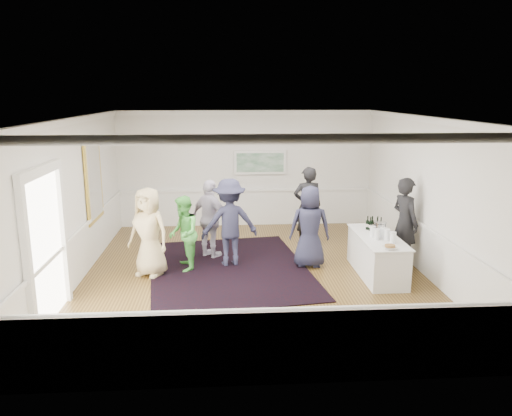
{
  "coord_description": "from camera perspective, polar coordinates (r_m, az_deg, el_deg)",
  "views": [
    {
      "loc": [
        -0.61,
        -9.69,
        3.65
      ],
      "look_at": [
        0.04,
        0.2,
        1.36
      ],
      "focal_mm": 35.0,
      "sensor_mm": 36.0,
      "label": 1
    }
  ],
  "objects": [
    {
      "name": "wainscoting",
      "position": [
        10.2,
        -0.16,
        -4.95
      ],
      "size": [
        7.0,
        8.0,
        1.0
      ],
      "primitive_type": null,
      "color": "white",
      "rests_on": "floor"
    },
    {
      "name": "wall_front",
      "position": [
        6.07,
        2.21,
        -6.69
      ],
      "size": [
        7.0,
        0.02,
        3.2
      ],
      "primitive_type": "cube",
      "color": "white",
      "rests_on": "floor"
    },
    {
      "name": "area_rug",
      "position": [
        10.7,
        -3.14,
        -6.88
      ],
      "size": [
        3.79,
        4.66,
        0.02
      ],
      "primitive_type": "cube",
      "rotation": [
        0.0,
        0.0,
        0.13
      ],
      "color": "black",
      "rests_on": "floor"
    },
    {
      "name": "nut_bowl",
      "position": [
        9.59,
        15.06,
        -4.33
      ],
      "size": [
        0.25,
        0.25,
        0.08
      ],
      "color": "white",
      "rests_on": "serving_table"
    },
    {
      "name": "landscape_painting",
      "position": [
        13.8,
        0.47,
        5.23
      ],
      "size": [
        1.44,
        0.06,
        0.66
      ],
      "color": "white",
      "rests_on": "wall_back"
    },
    {
      "name": "ceiling",
      "position": [
        9.72,
        -0.17,
        10.37
      ],
      "size": [
        7.0,
        8.0,
        0.02
      ],
      "primitive_type": "cube",
      "color": "white",
      "rests_on": "wall_back"
    },
    {
      "name": "serving_table",
      "position": [
        10.5,
        13.65,
        -5.29
      ],
      "size": [
        0.78,
        2.04,
        0.83
      ],
      "color": "silver",
      "rests_on": "floor"
    },
    {
      "name": "doorway",
      "position": [
        8.58,
        -22.95,
        -3.1
      ],
      "size": [
        0.1,
        1.78,
        2.56
      ],
      "color": "white",
      "rests_on": "wall_left"
    },
    {
      "name": "ice_bucket",
      "position": [
        10.56,
        13.95,
        -2.23
      ],
      "size": [
        0.26,
        0.26,
        0.25
      ],
      "primitive_type": "cylinder",
      "color": "silver",
      "rests_on": "serving_table"
    },
    {
      "name": "mirror",
      "position": [
        11.5,
        -18.05,
        3.12
      ],
      "size": [
        0.05,
        1.25,
        1.85
      ],
      "color": "gold",
      "rests_on": "wall_left"
    },
    {
      "name": "wall_back",
      "position": [
        13.85,
        -1.2,
        4.51
      ],
      "size": [
        7.0,
        0.02,
        3.2
      ],
      "primitive_type": "cube",
      "color": "white",
      "rests_on": "floor"
    },
    {
      "name": "guest_lilac",
      "position": [
        11.22,
        -5.24,
        -1.26
      ],
      "size": [
        1.08,
        1.01,
        1.78
      ],
      "primitive_type": "imported",
      "rotation": [
        0.0,
        0.0,
        2.43
      ],
      "color": "silver",
      "rests_on": "floor"
    },
    {
      "name": "bartender",
      "position": [
        10.99,
        16.65,
        -1.64
      ],
      "size": [
        0.68,
        0.83,
        1.94
      ],
      "primitive_type": "imported",
      "rotation": [
        0.0,
        0.0,
        1.92
      ],
      "color": "black",
      "rests_on": "floor"
    },
    {
      "name": "wine_bottles",
      "position": [
        10.78,
        13.37,
        -1.68
      ],
      "size": [
        0.33,
        0.19,
        0.31
      ],
      "color": "black",
      "rests_on": "serving_table"
    },
    {
      "name": "wall_right",
      "position": [
        10.72,
        18.86,
        1.29
      ],
      "size": [
        0.02,
        8.0,
        3.2
      ],
      "primitive_type": "cube",
      "color": "white",
      "rests_on": "floor"
    },
    {
      "name": "guest_dark_a",
      "position": [
        10.68,
        -3.04,
        -1.65
      ],
      "size": [
        1.33,
        0.91,
        1.89
      ],
      "primitive_type": "imported",
      "rotation": [
        0.0,
        0.0,
        3.32
      ],
      "color": "#222238",
      "rests_on": "floor"
    },
    {
      "name": "guest_navy",
      "position": [
        10.65,
        6.17,
        -2.14
      ],
      "size": [
        0.91,
        0.64,
        1.76
      ],
      "primitive_type": "imported",
      "rotation": [
        0.0,
        0.0,
        3.05
      ],
      "color": "#222238",
      "rests_on": "floor"
    },
    {
      "name": "guest_green",
      "position": [
        10.5,
        -8.28,
        -2.91
      ],
      "size": [
        0.7,
        0.84,
        1.58
      ],
      "primitive_type": "imported",
      "rotation": [
        0.0,
        0.0,
        -1.44
      ],
      "color": "#54BE4C",
      "rests_on": "floor"
    },
    {
      "name": "wall_left",
      "position": [
        10.31,
        -19.96,
        0.77
      ],
      "size": [
        0.02,
        8.0,
        3.2
      ],
      "primitive_type": "cube",
      "color": "white",
      "rests_on": "floor"
    },
    {
      "name": "juice_pitchers",
      "position": [
        10.12,
        14.25,
        -2.88
      ],
      "size": [
        0.38,
        0.55,
        0.24
      ],
      "color": "#73BF44",
      "rests_on": "serving_table"
    },
    {
      "name": "guest_dark_b",
      "position": [
        12.21,
        5.91,
        0.24
      ],
      "size": [
        0.73,
        0.51,
        1.93
      ],
      "primitive_type": "imported",
      "rotation": [
        0.0,
        0.0,
        3.21
      ],
      "color": "black",
      "rests_on": "floor"
    },
    {
      "name": "floor",
      "position": [
        10.37,
        -0.16,
        -7.58
      ],
      "size": [
        8.0,
        8.0,
        0.0
      ],
      "primitive_type": "plane",
      "color": "brown",
      "rests_on": "ground"
    },
    {
      "name": "guest_tan",
      "position": [
        10.29,
        -12.16,
        -2.71
      ],
      "size": [
        1.06,
        0.91,
        1.82
      ],
      "primitive_type": "imported",
      "rotation": [
        0.0,
        0.0,
        -0.46
      ],
      "color": "tan",
      "rests_on": "floor"
    }
  ]
}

